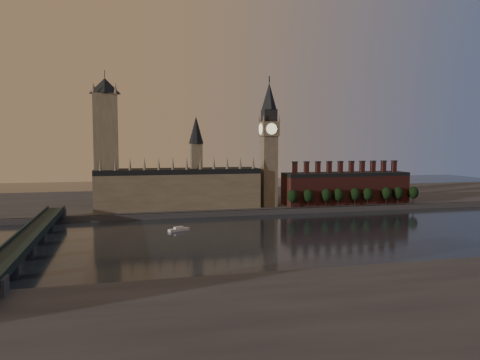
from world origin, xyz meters
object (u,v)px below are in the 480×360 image
object	(u,v)px
victoria_tower	(106,140)
westminster_bridge	(30,239)
river_boat	(179,229)
big_ben	(269,143)

from	to	relation	value
victoria_tower	westminster_bridge	bearing A→B (deg)	-106.56
victoria_tower	westminster_bridge	distance (m)	133.21
river_boat	victoria_tower	bearing A→B (deg)	98.64
big_ben	westminster_bridge	size ratio (longest dim) A/B	0.54
big_ben	river_boat	xyz separation A→B (m)	(-83.48, -71.65, -55.76)
big_ben	westminster_bridge	bearing A→B (deg)	-145.67
westminster_bridge	river_boat	world-z (taller)	westminster_bridge
victoria_tower	big_ben	xyz separation A→B (m)	(130.00, -5.00, -2.26)
victoria_tower	westminster_bridge	world-z (taller)	victoria_tower
victoria_tower	westminster_bridge	xyz separation A→B (m)	(-35.00, -117.70, -51.65)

